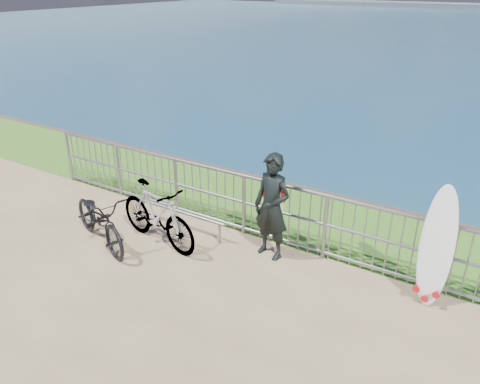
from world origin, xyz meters
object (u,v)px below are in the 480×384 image
Objects in this scene: bicycle_near at (99,219)px; surfer at (272,207)px; surfboard at (436,251)px; bicycle_far at (157,215)px.

surfer is at bearing -44.89° from bicycle_near.
surfer reaches higher than bicycle_near.
bicycle_near is at bearing -145.98° from surfer.
surfboard is at bearing 12.28° from surfer.
bicycle_near is at bearing -165.02° from surfboard.
bicycle_far is at bearing -36.65° from bicycle_near.
bicycle_near is (-2.61, -1.21, -0.40)m from surfer.
surfboard is 0.95× the size of bicycle_far.
surfer reaches higher than surfboard.
bicycle_far is (-4.23, -0.82, -0.25)m from surfboard.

